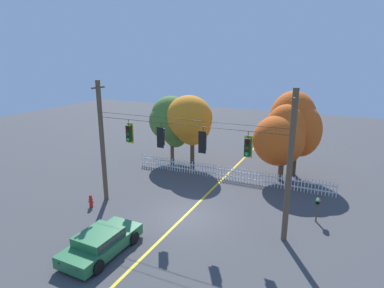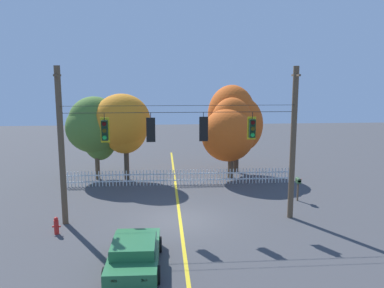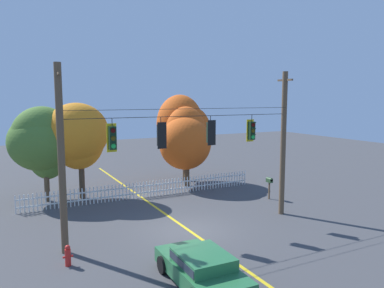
{
  "view_description": "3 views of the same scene",
  "coord_description": "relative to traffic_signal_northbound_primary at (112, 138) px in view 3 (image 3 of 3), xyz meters",
  "views": [
    {
      "loc": [
        7.63,
        -15.2,
        9.06
      ],
      "look_at": [
        0.2,
        0.68,
        4.27
      ],
      "focal_mm": 30.09,
      "sensor_mm": 36.0,
      "label": 1
    },
    {
      "loc": [
        -0.86,
        -19.18,
        7.25
      ],
      "look_at": [
        0.66,
        0.7,
        3.8
      ],
      "focal_mm": 37.18,
      "sensor_mm": 36.0,
      "label": 2
    },
    {
      "loc": [
        -7.81,
        -15.48,
        6.33
      ],
      "look_at": [
        0.32,
        0.29,
        4.14
      ],
      "focal_mm": 35.01,
      "sensor_mm": 36.0,
      "label": 3
    }
  ],
  "objects": [
    {
      "name": "ground",
      "position": [
        3.61,
        -0.01,
        -4.65
      ],
      "size": [
        80.0,
        80.0,
        0.0
      ],
      "primitive_type": "plane",
      "color": "#424244"
    },
    {
      "name": "signal_support_span",
      "position": [
        3.61,
        -0.01,
        -0.73
      ],
      "size": [
        11.68,
        1.1,
        7.71
      ],
      "color": "brown",
      "rests_on": "ground"
    },
    {
      "name": "traffic_signal_westbound_side",
      "position": [
        2.21,
        -0.02,
        0.02
      ],
      "size": [
        0.43,
        0.38,
        1.42
      ],
      "color": "black"
    },
    {
      "name": "traffic_signal_eastbound_side",
      "position": [
        7.2,
        -0.0,
        0.02
      ],
      "size": [
        0.43,
        0.38,
        1.39
      ],
      "color": "black"
    },
    {
      "name": "lane_centerline_stripe",
      "position": [
        3.61,
        -0.01,
        -4.65
      ],
      "size": [
        0.16,
        36.0,
        0.01
      ],
      "primitive_type": "cube",
      "color": "gold",
      "rests_on": "ground"
    },
    {
      "name": "parked_car",
      "position": [
        1.64,
        -4.88,
        -4.05
      ],
      "size": [
        2.08,
        4.17,
        1.15
      ],
      "color": "#286B3D",
      "rests_on": "ground"
    },
    {
      "name": "traffic_signal_southbound_primary",
      "position": [
        4.77,
        -0.02,
        0.03
      ],
      "size": [
        0.43,
        0.38,
        1.41
      ],
      "color": "black"
    },
    {
      "name": "fire_hydrant",
      "position": [
        -2.18,
        -1.33,
        -4.25
      ],
      "size": [
        0.38,
        0.22,
        0.82
      ],
      "color": "red",
      "rests_on": "ground"
    },
    {
      "name": "autumn_oak_far_east",
      "position": [
        7.5,
        8.21,
        -1.27
      ],
      "size": [
        3.78,
        3.69,
        5.72
      ],
      "color": "brown",
      "rests_on": "ground"
    },
    {
      "name": "autumn_maple_mid",
      "position": [
        0.07,
        8.35,
        -0.63
      ],
      "size": [
        3.91,
        3.36,
        6.04
      ],
      "color": "#473828",
      "rests_on": "ground"
    },
    {
      "name": "white_picket_fence",
      "position": [
        3.94,
        6.66,
        -4.13
      ],
      "size": [
        15.31,
        0.06,
        1.04
      ],
      "color": "white",
      "rests_on": "ground"
    },
    {
      "name": "roadside_mailbox",
      "position": [
        10.63,
        2.69,
        -3.53
      ],
      "size": [
        0.25,
        0.44,
        1.38
      ],
      "color": "brown",
      "rests_on": "ground"
    },
    {
      "name": "autumn_maple_far_west",
      "position": [
        8.21,
        9.91,
        -0.54
      ],
      "size": [
        4.02,
        3.67,
        6.57
      ],
      "color": "#473828",
      "rests_on": "ground"
    },
    {
      "name": "autumn_maple_near_fence",
      "position": [
        -1.89,
        8.86,
        -0.93
      ],
      "size": [
        3.99,
        3.88,
        5.83
      ],
      "color": "brown",
      "rests_on": "ground"
    },
    {
      "name": "traffic_signal_northbound_primary",
      "position": [
        0.0,
        0.0,
        0.0
      ],
      "size": [
        0.43,
        0.38,
        1.45
      ],
      "color": "black"
    }
  ]
}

